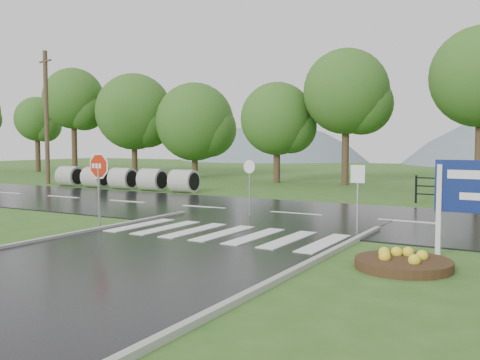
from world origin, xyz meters
The scene contains 10 objects.
ground centered at (0.00, 0.00, 0.00)m, with size 120.00×120.00×0.00m, color #315B1E.
main_road centered at (0.00, 10.00, 0.00)m, with size 90.00×8.00×0.04m, color black.
crosswalk centered at (0.00, 5.00, 0.06)m, with size 6.50×2.80×0.02m.
treeline centered at (1.00, 24.00, 0.00)m, with size 83.20×5.20×10.00m.
culvert_pipes centered at (-12.78, 15.00, 0.60)m, with size 9.70×1.20×1.20m.
stop_sign centered at (-3.94, 4.18, 1.72)m, with size 1.09×0.09×2.45m.
flower_bed centered at (5.33, 3.43, 0.15)m, with size 1.98×1.98×0.40m.
reg_sign_small centered at (3.01, 7.69, 1.40)m, with size 0.43×0.05×1.95m.
reg_sign_round centered at (-1.19, 8.68, 1.29)m, with size 0.47×0.08×2.00m.
utility_pole_west centered at (-19.49, 15.50, 4.23)m, with size 1.46×0.46×8.33m.
Camera 1 is at (7.81, -7.71, 2.60)m, focal length 40.00 mm.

